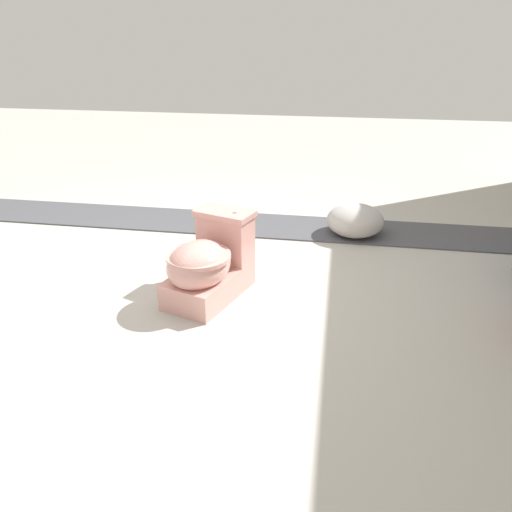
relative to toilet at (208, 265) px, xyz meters
name	(u,v)px	position (x,y,z in m)	size (l,w,h in m)	color
ground_plane	(179,282)	(-0.15, -0.25, -0.22)	(14.00, 14.00, 0.00)	#B7B2A8
gravel_strip	(275,226)	(-1.27, 0.25, -0.21)	(0.56, 8.00, 0.01)	#4C4C51
toilet	(208,265)	(0.00, 0.00, 0.00)	(0.71, 0.55, 0.52)	#E09E93
boulder_near	(355,220)	(-1.19, 0.92, -0.09)	(0.46, 0.46, 0.26)	#B7B2AD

